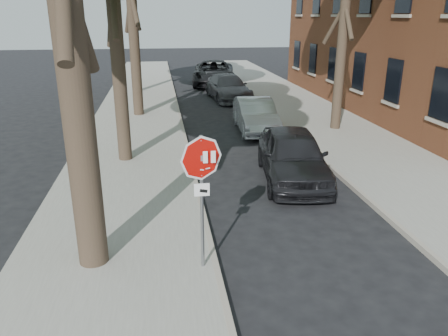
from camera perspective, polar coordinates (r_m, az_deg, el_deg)
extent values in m
plane|color=black|center=(8.78, 1.92, -12.94)|extent=(120.00, 120.00, 0.00)
cube|color=gray|center=(19.87, -11.52, 5.51)|extent=(4.00, 55.00, 0.12)
cube|color=gray|center=(21.17, 12.23, 6.30)|extent=(4.00, 55.00, 0.12)
cube|color=#9E9384|center=(19.86, -5.59, 5.82)|extent=(0.12, 55.00, 0.13)
cube|color=#9E9384|center=(20.54, 6.83, 6.23)|extent=(0.12, 55.00, 0.13)
cylinder|color=gray|center=(8.02, -2.90, -4.73)|extent=(0.06, 0.06, 2.60)
cube|color=#99999E|center=(7.67, -2.99, 1.32)|extent=(0.05, 0.06, 0.10)
cylinder|color=#99999E|center=(7.67, -2.99, 1.32)|extent=(0.76, 0.32, 0.82)
cylinder|color=white|center=(7.66, -2.98, 1.28)|extent=(0.76, 0.32, 0.82)
cylinder|color=#BC0C07|center=(7.65, -2.98, 1.27)|extent=(0.68, 0.29, 0.74)
cube|color=white|center=(7.62, -4.55, 1.32)|extent=(0.08, 0.00, 0.22)
cube|color=white|center=(7.63, -3.50, 1.37)|extent=(0.08, 0.00, 0.22)
cube|color=white|center=(7.64, -2.45, 1.42)|extent=(0.08, 0.00, 0.22)
cube|color=white|center=(7.66, -1.41, 1.46)|extent=(0.08, 0.00, 0.22)
cube|color=silver|center=(7.69, -3.76, -0.14)|extent=(0.08, 0.00, 0.03)
cube|color=silver|center=(7.71, -2.94, -0.24)|extent=(0.08, 0.00, 0.03)
cube|color=silver|center=(7.71, -2.13, -0.06)|extent=(0.08, 0.00, 0.03)
cube|color=white|center=(7.87, -2.91, -2.86)|extent=(0.28, 0.02, 0.24)
cube|color=black|center=(7.87, -2.68, -3.01)|extent=(0.15, 0.00, 0.08)
cylinder|color=black|center=(7.92, -20.02, 19.57)|extent=(0.56, 0.56, 9.50)
cylinder|color=black|center=(14.35, -14.19, 19.54)|extent=(0.44, 0.44, 9.50)
cylinder|color=black|center=(21.32, -11.96, 20.14)|extent=(0.48, 0.48, 10.00)
cylinder|color=black|center=(28.32, -11.78, 18.86)|extent=(0.40, 0.40, 9.00)
cylinder|color=black|center=(18.80, 15.45, 18.51)|extent=(0.40, 0.40, 9.00)
imported|color=black|center=(13.06, 8.98, 1.64)|extent=(2.38, 4.70, 1.54)
imported|color=#ADAFB5|center=(18.56, 4.14, 6.87)|extent=(1.63, 4.23, 1.37)
imported|color=#47464B|center=(25.75, 0.53, 10.49)|extent=(2.42, 5.05, 1.42)
imported|color=black|center=(31.37, -1.34, 12.32)|extent=(3.57, 6.36, 1.68)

